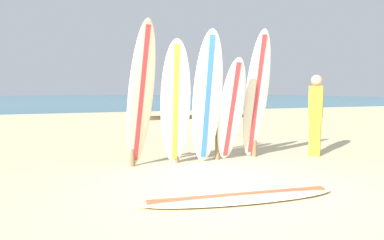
{
  "coord_description": "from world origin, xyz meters",
  "views": [
    {
      "loc": [
        -2.18,
        -4.22,
        1.39
      ],
      "look_at": [
        0.33,
        2.31,
        0.79
      ],
      "focal_mm": 32.33,
      "sensor_mm": 36.0,
      "label": 1
    }
  ],
  "objects": [
    {
      "name": "surfboard_leaning_center_left",
      "position": [
        0.37,
        1.63,
        1.23
      ],
      "size": [
        0.63,
        0.75,
        2.47
      ],
      "color": "white",
      "rests_on": "ground"
    },
    {
      "name": "ground_plane",
      "position": [
        0.0,
        0.0,
        0.0
      ],
      "size": [
        120.0,
        120.0,
        0.0
      ],
      "primitive_type": "plane",
      "color": "beige"
    },
    {
      "name": "surfboard_lying_on_sand",
      "position": [
        -0.06,
        -0.41,
        0.04
      ],
      "size": [
        2.67,
        0.87,
        0.08
      ],
      "color": "silver",
      "rests_on": "ground"
    },
    {
      "name": "surfboard_leaning_center",
      "position": [
        0.88,
        1.66,
        1.0
      ],
      "size": [
        0.58,
        0.86,
        1.99
      ],
      "color": "white",
      "rests_on": "ground"
    },
    {
      "name": "ocean_water",
      "position": [
        0.0,
        58.0,
        0.0
      ],
      "size": [
        120.0,
        80.0,
        0.01
      ],
      "primitive_type": "cube",
      "color": "teal",
      "rests_on": "ground"
    },
    {
      "name": "surfboard_rack",
      "position": [
        0.33,
        2.01,
        0.64
      ],
      "size": [
        2.69,
        0.09,
        1.03
      ],
      "color": "olive",
      "rests_on": "ground"
    },
    {
      "name": "surfboard_leaning_left",
      "position": [
        -0.22,
        1.73,
        1.14
      ],
      "size": [
        0.67,
        0.76,
        2.29
      ],
      "color": "white",
      "rests_on": "ground"
    },
    {
      "name": "beachgoer_standing",
      "position": [
        2.85,
        1.61,
        0.94
      ],
      "size": [
        0.32,
        0.32,
        1.72
      ],
      "color": "gold",
      "rests_on": "ground"
    },
    {
      "name": "surfboard_leaning_far_left",
      "position": [
        -0.86,
        1.72,
        1.29
      ],
      "size": [
        0.6,
        0.87,
        2.58
      ],
      "color": "beige",
      "rests_on": "ground"
    },
    {
      "name": "surfboard_leaning_center_right",
      "position": [
        1.47,
        1.72,
        1.27
      ],
      "size": [
        0.62,
        0.93,
        2.54
      ],
      "color": "silver",
      "rests_on": "ground"
    }
  ]
}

